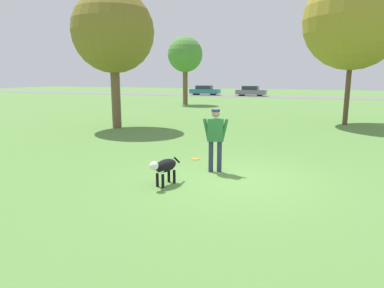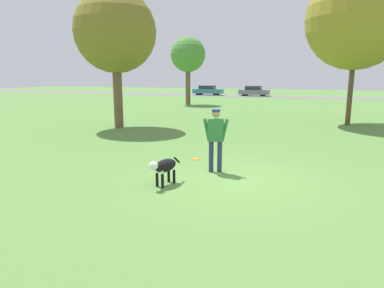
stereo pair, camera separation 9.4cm
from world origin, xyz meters
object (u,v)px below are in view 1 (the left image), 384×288
person (215,135)px  tree_mid_center (354,20)px  tree_near_left (113,32)px  tree_far_left (185,55)px  parked_car_grey (251,91)px  dog (164,167)px  parked_car_teal (205,90)px  frisbee (195,159)px

person → tree_mid_center: (4.01, 11.32, 4.39)m
tree_near_left → tree_far_left: tree_near_left is taller
tree_mid_center → tree_far_left: 15.85m
tree_near_left → tree_far_left: size_ratio=1.11×
tree_near_left → parked_car_grey: (1.32, 29.87, -4.04)m
dog → tree_far_left: (-8.02, 22.10, 3.94)m
person → dog: 1.85m
tree_near_left → parked_car_grey: tree_near_left is taller
tree_far_left → tree_near_left: bearing=-82.7°
dog → parked_car_teal: parked_car_teal is taller
frisbee → tree_near_left: (-5.98, 4.95, 4.67)m
tree_near_left → tree_far_left: (-1.86, 14.43, -0.27)m
tree_near_left → tree_far_left: bearing=97.3°
frisbee → tree_near_left: bearing=140.3°
person → tree_far_left: 22.62m
frisbee → parked_car_teal: parked_car_teal is taller
tree_mid_center → parked_car_grey: bearing=111.4°
tree_near_left → parked_car_teal: size_ratio=1.65×
tree_near_left → person: bearing=-41.3°
tree_mid_center → frisbee: bearing=-116.3°
tree_mid_center → tree_far_left: bearing=144.3°
tree_near_left → tree_mid_center: (10.99, 5.20, 0.74)m
tree_near_left → frisbee: bearing=-39.7°
dog → parked_car_grey: (-4.84, 37.55, 0.17)m
parked_car_teal → tree_near_left: bearing=-83.4°
dog → parked_car_teal: size_ratio=0.27×
frisbee → tree_far_left: size_ratio=0.04×
tree_far_left → person: bearing=-66.7°
dog → parked_car_teal: 39.11m
frisbee → tree_near_left: size_ratio=0.04×
dog → parked_car_teal: (-11.13, 37.49, 0.18)m
dog → parked_car_teal: bearing=-148.6°
parked_car_grey → frisbee: bearing=-83.1°
person → tree_near_left: bearing=127.0°
frisbee → tree_far_left: (-7.83, 19.38, 4.40)m
tree_mid_center → parked_car_grey: size_ratio=2.07×
parked_car_teal → tree_mid_center: bearing=-59.9°
dog → person: bearing=167.3°
frisbee → tree_near_left: tree_near_left is taller
dog → tree_near_left: tree_near_left is taller
tree_near_left → dog: bearing=-51.3°
frisbee → parked_car_grey: parked_car_grey is taller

